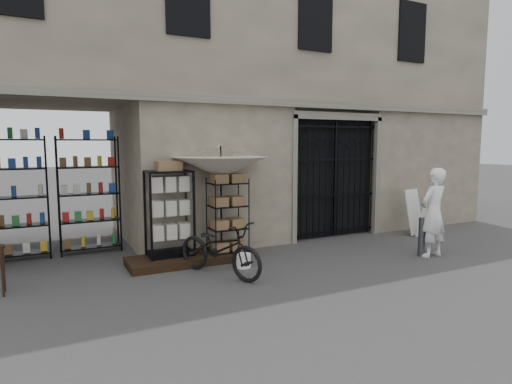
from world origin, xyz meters
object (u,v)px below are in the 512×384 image
display_cabinet (170,218)px  bicycle (220,275)px  shopkeeper (431,256)px  wire_rack (228,219)px  steel_bollard (422,237)px  white_bucket (244,261)px  market_umbrella (221,162)px  easel_sign (421,213)px

display_cabinet → bicycle: display_cabinet is taller
display_cabinet → shopkeeper: bearing=3.2°
display_cabinet → shopkeeper: size_ratio=0.98×
wire_rack → steel_bollard: 4.08m
wire_rack → steel_bollard: wire_rack is taller
steel_bollard → display_cabinet: bearing=159.3°
white_bucket → bicycle: 0.65m
market_umbrella → easel_sign: market_umbrella is taller
market_umbrella → display_cabinet: bearing=177.2°
steel_bollard → market_umbrella: bearing=154.9°
shopkeeper → easel_sign: bearing=-139.5°
steel_bollard → shopkeeper: (0.15, -0.13, -0.40)m
wire_rack → easel_sign: size_ratio=1.43×
wire_rack → white_bucket: wire_rack is taller
white_bucket → shopkeeper: bearing=-14.9°
display_cabinet → steel_bollard: bearing=3.9°
display_cabinet → bicycle: bearing=-39.4°
display_cabinet → wire_rack: (1.16, -0.16, -0.10)m
wire_rack → bicycle: size_ratio=0.88×
bicycle → easel_sign: easel_sign is taller
shopkeeper → easel_sign: 2.14m
wire_rack → white_bucket: (-0.00, -0.77, -0.67)m
bicycle → easel_sign: bearing=-18.8°
market_umbrella → steel_bollard: market_umbrella is taller
display_cabinet → white_bucket: size_ratio=6.55×
white_bucket → steel_bollard: size_ratio=0.34×
market_umbrella → white_bucket: bearing=-83.9°
wire_rack → bicycle: wire_rack is taller
white_bucket → bicycle: size_ratio=0.15×
steel_bollard → easel_sign: size_ratio=0.70×
steel_bollard → easel_sign: easel_sign is taller
display_cabinet → steel_bollard: 5.22m
shopkeeper → market_umbrella: bearing=-34.1°
bicycle → shopkeeper: bearing=-36.3°
display_cabinet → market_umbrella: size_ratio=0.66×
wire_rack → shopkeeper: 4.33m
market_umbrella → steel_bollard: bearing=-25.1°
easel_sign → bicycle: bearing=175.6°
white_bucket → steel_bollard: 3.82m
market_umbrella → white_bucket: (0.09, -0.88, -1.85)m
display_cabinet → white_bucket: display_cabinet is taller
display_cabinet → steel_bollard: (4.86, -1.83, -0.50)m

